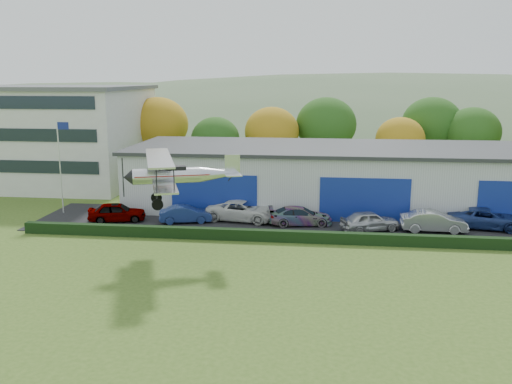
# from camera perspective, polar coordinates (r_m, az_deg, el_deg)

# --- Properties ---
(ground) EXTENTS (300.00, 300.00, 0.00)m
(ground) POSITION_cam_1_polar(r_m,az_deg,el_deg) (23.20, 2.34, -17.13)
(ground) COLOR #3E5B1C
(ground) RESTS_ON ground
(apron) EXTENTS (48.00, 9.00, 0.05)m
(apron) POSITION_cam_1_polar(r_m,az_deg,el_deg) (42.75, 8.65, -3.44)
(apron) COLOR black
(apron) RESTS_ON ground
(hedge) EXTENTS (46.00, 0.60, 0.80)m
(hedge) POSITION_cam_1_polar(r_m,az_deg,el_deg) (38.04, 8.86, -4.80)
(hedge) COLOR black
(hedge) RESTS_ON ground
(hangar) EXTENTS (40.60, 12.60, 5.30)m
(hangar) POSITION_cam_1_polar(r_m,az_deg,el_deg) (49.09, 10.86, 1.63)
(hangar) COLOR #B2B7BC
(hangar) RESTS_ON ground
(office_block) EXTENTS (20.60, 15.60, 10.40)m
(office_block) POSITION_cam_1_polar(r_m,az_deg,el_deg) (62.92, -21.23, 5.62)
(office_block) COLOR silver
(office_block) RESTS_ON ground
(flagpole) EXTENTS (1.05, 0.10, 8.00)m
(flagpole) POSITION_cam_1_polar(r_m,az_deg,el_deg) (47.79, -19.83, 3.44)
(flagpole) COLOR silver
(flagpole) RESTS_ON ground
(tree_belt) EXTENTS (75.70, 13.22, 10.12)m
(tree_belt) POSITION_cam_1_polar(r_m,az_deg,el_deg) (61.11, 6.29, 6.56)
(tree_belt) COLOR #3D2614
(tree_belt) RESTS_ON ground
(distant_hills) EXTENTS (430.00, 196.00, 56.00)m
(distant_hills) POSITION_cam_1_polar(r_m,az_deg,el_deg) (162.16, 4.76, 3.29)
(distant_hills) COLOR #4C6642
(distant_hills) RESTS_ON ground
(car_0) EXTENTS (4.75, 2.87, 1.51)m
(car_0) POSITION_cam_1_polar(r_m,az_deg,el_deg) (44.46, -14.39, -2.04)
(car_0) COLOR gray
(car_0) RESTS_ON apron
(car_1) EXTENTS (4.33, 2.41, 1.35)m
(car_1) POSITION_cam_1_polar(r_m,az_deg,el_deg) (43.10, -7.40, -2.31)
(car_1) COLOR navy
(car_1) RESTS_ON apron
(car_2) EXTENTS (6.06, 3.53, 1.59)m
(car_2) POSITION_cam_1_polar(r_m,az_deg,el_deg) (43.32, -1.42, -1.98)
(car_2) COLOR silver
(car_2) RESTS_ON apron
(car_3) EXTENTS (5.13, 2.71, 1.42)m
(car_3) POSITION_cam_1_polar(r_m,az_deg,el_deg) (42.21, 4.68, -2.51)
(car_3) COLOR gray
(car_3) RESTS_ON apron
(car_4) EXTENTS (4.74, 3.25, 1.50)m
(car_4) POSITION_cam_1_polar(r_m,az_deg,el_deg) (41.33, 11.87, -2.98)
(car_4) COLOR silver
(car_4) RESTS_ON apron
(car_5) EXTENTS (4.77, 1.67, 1.57)m
(car_5) POSITION_cam_1_polar(r_m,az_deg,el_deg) (42.32, 18.14, -2.93)
(car_5) COLOR silver
(car_5) RESTS_ON apron
(car_6) EXTENTS (5.91, 3.49, 1.54)m
(car_6) POSITION_cam_1_polar(r_m,az_deg,el_deg) (44.62, 23.00, -2.56)
(car_6) COLOR navy
(car_6) RESTS_ON apron
(biplane) EXTENTS (7.39, 8.34, 3.14)m
(biplane) POSITION_cam_1_polar(r_m,az_deg,el_deg) (34.25, -8.30, 1.91)
(biplane) COLOR silver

